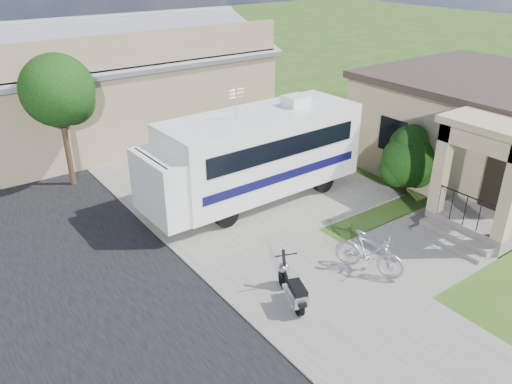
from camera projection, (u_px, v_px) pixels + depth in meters
ground at (327, 265)px, 13.16m from camera, size 120.00×120.00×0.00m
sidewalk_slab at (136, 158)px, 19.91m from camera, size 4.00×80.00×0.06m
driveway_slab at (269, 190)px, 17.22m from camera, size 7.00×6.00×0.05m
walk_slab at (430, 245)px, 14.00m from camera, size 4.00×3.00×0.05m
house at (482, 125)px, 18.12m from camera, size 9.47×7.80×3.54m
warehouse at (116, 86)px, 22.48m from camera, size 12.50×8.40×5.04m
street_tree_a at (61, 93)px, 16.39m from camera, size 2.44×2.40×4.58m
motorhome at (254, 153)px, 15.98m from camera, size 7.45×2.56×3.80m
shrub at (408, 158)px, 16.65m from camera, size 1.97×1.88×2.42m
scooter at (293, 288)px, 11.49m from camera, size 0.80×1.52×1.03m
bicycle at (369, 255)px, 12.57m from camera, size 1.16×1.91×1.11m
garden_hose at (431, 228)px, 14.75m from camera, size 0.41×0.41×0.18m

